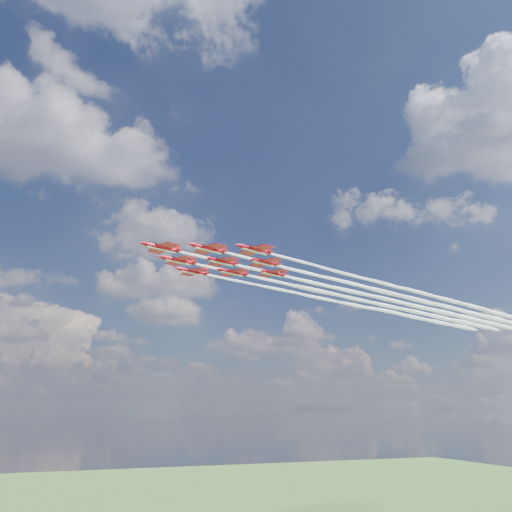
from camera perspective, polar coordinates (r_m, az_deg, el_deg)
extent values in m
cylinder|color=red|center=(126.14, -10.73, 0.95)|extent=(8.49, 4.16, 1.19)
cone|color=red|center=(123.71, -12.88, 1.44)|extent=(2.44, 1.87, 1.19)
cone|color=red|center=(128.59, -8.78, 0.50)|extent=(1.89, 1.58, 1.08)
ellipsoid|color=black|center=(125.30, -11.57, 1.36)|extent=(2.44, 1.71, 0.77)
cube|color=red|center=(126.38, -10.52, 0.88)|extent=(6.74, 10.50, 0.15)
cube|color=red|center=(128.21, -9.07, 0.56)|extent=(2.79, 4.16, 0.13)
cube|color=red|center=(128.61, -8.97, 0.96)|extent=(1.67, 0.75, 1.94)
cube|color=silver|center=(125.98, -10.74, 0.71)|extent=(7.91, 3.77, 0.13)
cylinder|color=red|center=(125.25, -5.46, 0.85)|extent=(8.49, 4.16, 1.19)
cone|color=red|center=(122.39, -7.51, 1.35)|extent=(2.44, 1.87, 1.19)
cone|color=red|center=(128.08, -3.61, 0.40)|extent=(1.89, 1.58, 1.08)
ellipsoid|color=black|center=(124.24, -6.26, 1.26)|extent=(2.44, 1.71, 0.77)
cube|color=red|center=(125.53, -5.26, 0.78)|extent=(6.74, 10.50, 0.15)
cube|color=red|center=(127.65, -3.88, 0.46)|extent=(2.79, 4.16, 0.13)
cube|color=red|center=(128.07, -3.80, 0.86)|extent=(1.67, 0.75, 1.94)
cube|color=silver|center=(125.08, -5.46, 0.61)|extent=(7.91, 3.77, 0.13)
cylinder|color=red|center=(136.37, -8.84, -0.52)|extent=(8.49, 4.16, 1.19)
cone|color=red|center=(133.75, -10.80, -0.09)|extent=(2.44, 1.87, 1.19)
cone|color=red|center=(138.97, -7.08, -0.91)|extent=(1.89, 1.58, 1.08)
ellipsoid|color=black|center=(135.44, -9.61, -0.15)|extent=(2.44, 1.71, 0.77)
cube|color=red|center=(136.62, -8.65, -0.58)|extent=(6.74, 10.50, 0.15)
cube|color=red|center=(138.58, -7.34, -0.85)|extent=(2.79, 4.16, 0.13)
cube|color=red|center=(138.96, -7.25, -0.49)|extent=(1.67, 0.75, 1.94)
cube|color=silver|center=(136.22, -8.85, -0.74)|extent=(7.91, 3.77, 0.13)
cylinder|color=red|center=(125.42, -0.16, 0.74)|extent=(8.49, 4.16, 1.19)
cone|color=red|center=(122.16, -2.08, 1.25)|extent=(2.44, 1.87, 1.19)
cone|color=red|center=(128.62, 1.56, 0.29)|extent=(1.89, 1.58, 1.08)
ellipsoid|color=black|center=(124.25, -0.91, 1.15)|extent=(2.44, 1.71, 0.77)
cube|color=red|center=(125.74, 0.03, 0.67)|extent=(6.74, 10.50, 0.15)
cube|color=red|center=(128.14, 1.31, 0.36)|extent=(2.79, 4.16, 0.13)
cube|color=red|center=(128.57, 1.38, 0.75)|extent=(1.67, 0.75, 1.94)
cube|color=silver|center=(125.26, -0.16, 0.51)|extent=(7.91, 3.77, 0.13)
cylinder|color=red|center=(135.82, -3.97, -0.62)|extent=(8.49, 4.16, 1.19)
cone|color=red|center=(132.82, -5.83, -0.19)|extent=(2.44, 1.87, 1.19)
cone|color=red|center=(138.78, -2.29, -1.01)|extent=(1.89, 1.58, 1.08)
ellipsoid|color=black|center=(134.74, -4.70, -0.25)|extent=(2.44, 1.71, 0.77)
cube|color=red|center=(136.11, -3.79, -0.68)|extent=(6.74, 10.50, 0.15)
cube|color=red|center=(138.33, -2.54, -0.95)|extent=(2.79, 4.16, 0.13)
cube|color=red|center=(138.73, -2.46, -0.58)|extent=(1.67, 0.75, 1.94)
cube|color=silver|center=(135.67, -3.97, -0.84)|extent=(7.91, 3.77, 0.13)
cylinder|color=red|center=(146.80, -7.22, -1.78)|extent=(8.49, 4.16, 1.19)
cone|color=red|center=(144.02, -9.01, -1.40)|extent=(2.44, 1.87, 1.19)
cone|color=red|center=(149.54, -5.61, -2.12)|extent=(1.89, 1.58, 1.08)
ellipsoid|color=black|center=(145.80, -7.92, -1.45)|extent=(2.44, 1.71, 0.77)
cube|color=red|center=(147.07, -7.05, -1.84)|extent=(6.74, 10.50, 0.15)
cube|color=red|center=(149.12, -5.85, -2.07)|extent=(2.79, 4.16, 0.13)
cube|color=red|center=(149.49, -5.77, -1.73)|extent=(1.67, 0.75, 1.94)
cube|color=silver|center=(146.66, -7.23, -1.98)|extent=(7.91, 3.77, 0.13)
cylinder|color=red|center=(136.26, 0.92, -0.71)|extent=(8.49, 4.16, 1.19)
cone|color=red|center=(132.89, -0.82, -0.29)|extent=(2.44, 1.87, 1.19)
cone|color=red|center=(139.55, 2.47, -1.10)|extent=(1.89, 1.58, 1.08)
ellipsoid|color=black|center=(135.04, 0.23, -0.35)|extent=(2.44, 1.71, 0.77)
cube|color=red|center=(136.59, 1.08, -0.78)|extent=(6.74, 10.50, 0.15)
cube|color=red|center=(139.05, 2.25, -1.04)|extent=(2.79, 4.16, 0.13)
cube|color=red|center=(139.46, 2.31, -0.67)|extent=(1.67, 0.75, 1.94)
cube|color=silver|center=(136.11, 0.92, -0.93)|extent=(7.91, 3.77, 0.13)
cylinder|color=red|center=(146.55, -2.69, -1.87)|extent=(8.49, 4.16, 1.19)
cone|color=red|center=(143.42, -4.39, -1.50)|extent=(2.44, 1.87, 1.19)
cone|color=red|center=(149.61, -1.16, -2.21)|extent=(1.89, 1.58, 1.08)
ellipsoid|color=black|center=(145.41, -3.36, -1.54)|extent=(2.44, 1.71, 0.77)
cube|color=red|center=(146.86, -2.53, -1.93)|extent=(6.74, 10.50, 0.15)
cube|color=red|center=(149.15, -1.39, -2.16)|extent=(2.79, 4.16, 0.13)
cube|color=red|center=(149.53, -1.32, -1.81)|extent=(1.67, 0.75, 1.94)
cube|color=silver|center=(146.41, -2.69, -2.08)|extent=(7.91, 3.77, 0.13)
cylinder|color=red|center=(147.22, 1.83, -1.96)|extent=(8.49, 4.16, 1.19)
cone|color=red|center=(143.76, 0.24, -1.59)|extent=(2.44, 1.87, 1.19)
cone|color=red|center=(150.58, 3.25, -2.28)|extent=(1.89, 1.58, 1.08)
ellipsoid|color=black|center=(145.95, 1.20, -1.63)|extent=(2.44, 1.71, 0.77)
cube|color=red|center=(147.56, 1.98, -2.01)|extent=(6.74, 10.50, 0.15)
cube|color=red|center=(150.07, 3.04, -2.23)|extent=(2.79, 4.16, 0.13)
cube|color=red|center=(150.47, 3.10, -1.89)|extent=(1.67, 0.75, 1.94)
cube|color=silver|center=(147.08, 1.83, -2.16)|extent=(7.91, 3.77, 0.13)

